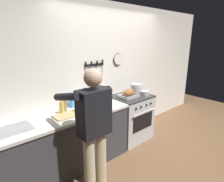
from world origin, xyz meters
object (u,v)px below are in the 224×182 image
(saucepan, at_px, (145,93))
(cutting_board, at_px, (67,115))
(stock_pot, at_px, (136,89))
(bottle_soy_sauce, at_px, (95,96))
(roasting_pan, at_px, (129,94))
(stove, at_px, (131,117))
(bottle_vinegar, at_px, (65,104))
(bottle_dish_soap, at_px, (71,101))
(bottle_olive_oil, at_px, (89,98))
(bottle_cooking_oil, at_px, (62,107))
(person_cook, at_px, (93,127))

(saucepan, distance_m, cutting_board, 1.63)
(stock_pot, height_order, bottle_soy_sauce, bottle_soy_sauce)
(roasting_pan, xyz_separation_m, saucepan, (0.34, -0.11, -0.03))
(stove, xyz_separation_m, bottle_soy_sauce, (-0.70, 0.24, 0.54))
(bottle_vinegar, bearing_deg, roasting_pan, -7.73)
(stove, bearing_deg, saucepan, -35.14)
(stove, xyz_separation_m, bottle_dish_soap, (-1.18, 0.21, 0.55))
(bottle_dish_soap, bearing_deg, saucepan, -14.57)
(stove, height_order, bottle_dish_soap, bottle_dish_soap)
(stove, bearing_deg, bottle_soy_sauce, 161.10)
(roasting_pan, bearing_deg, bottle_olive_oil, 166.22)
(bottle_vinegar, relative_size, bottle_dish_soap, 1.10)
(bottle_cooking_oil, xyz_separation_m, bottle_olive_oil, (0.54, 0.07, 0.02))
(saucepan, height_order, bottle_dish_soap, bottle_dish_soap)
(cutting_board, bearing_deg, stock_pot, 4.05)
(person_cook, distance_m, bottle_soy_sauce, 1.12)
(cutting_board, relative_size, bottle_olive_oil, 1.28)
(bottle_olive_oil, bearing_deg, roasting_pan, -13.78)
(person_cook, distance_m, bottle_cooking_oil, 0.73)
(cutting_board, bearing_deg, bottle_vinegar, 68.73)
(bottle_vinegar, bearing_deg, saucepan, -9.89)
(bottle_dish_soap, bearing_deg, person_cook, -102.62)
(stock_pot, height_order, bottle_cooking_oil, bottle_cooking_oil)
(cutting_board, relative_size, bottle_soy_sauce, 1.72)
(cutting_board, bearing_deg, bottle_dish_soap, 48.46)
(stove, relative_size, roasting_pan, 2.56)
(stove, relative_size, stock_pot, 4.08)
(stove, distance_m, person_cook, 1.60)
(bottle_dish_soap, bearing_deg, bottle_cooking_oil, -148.97)
(stove, relative_size, bottle_dish_soap, 3.63)
(roasting_pan, bearing_deg, bottle_dish_soap, 166.37)
(cutting_board, height_order, bottle_vinegar, bottle_vinegar)
(bottle_vinegar, relative_size, bottle_olive_oil, 0.97)
(bottle_dish_soap, distance_m, bottle_cooking_oil, 0.28)
(saucepan, bearing_deg, bottle_dish_soap, 165.43)
(bottle_olive_oil, bearing_deg, person_cook, -121.89)
(person_cook, relative_size, bottle_cooking_oil, 6.81)
(bottle_olive_oil, bearing_deg, bottle_cooking_oil, -172.32)
(person_cook, xyz_separation_m, bottle_vinegar, (0.03, 0.78, 0.06))
(roasting_pan, relative_size, stock_pot, 1.59)
(person_cook, xyz_separation_m, bottle_olive_oil, (0.50, 0.80, 0.07))
(saucepan, xyz_separation_m, bottle_vinegar, (-1.56, 0.27, 0.07))
(saucepan, bearing_deg, person_cook, -162.37)
(bottle_vinegar, distance_m, bottle_olive_oil, 0.47)
(person_cook, xyz_separation_m, bottle_cooking_oil, (-0.04, 0.72, 0.05))
(stove, distance_m, roasting_pan, 0.54)
(bottle_cooking_oil, bearing_deg, bottle_soy_sauce, 13.31)
(bottle_vinegar, bearing_deg, bottle_soy_sauce, 10.32)
(roasting_pan, distance_m, bottle_soy_sauce, 0.64)
(cutting_board, bearing_deg, bottle_olive_oil, 19.47)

